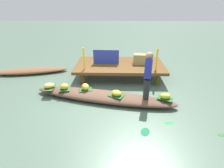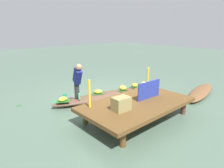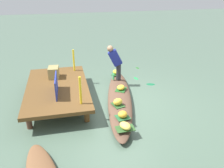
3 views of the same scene
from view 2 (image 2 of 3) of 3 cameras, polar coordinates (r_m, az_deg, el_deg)
canal_water at (r=7.36m, az=-0.91°, el=-4.11°), size 40.00×40.00×0.00m
dock_platform at (r=5.68m, az=7.23°, el=-5.80°), size 3.20×1.80×0.49m
vendor_boat at (r=7.32m, az=-0.91°, el=-3.25°), size 4.21×1.57×0.23m
moored_boat at (r=8.48m, az=24.01°, el=-2.07°), size 2.81×1.17×0.20m
leaf_mat_0 at (r=7.49m, az=3.10°, el=-1.82°), size 0.44×0.36×0.01m
banana_bunch_0 at (r=7.46m, az=3.11°, el=-1.14°), size 0.29×0.33×0.19m
leaf_mat_1 at (r=7.15m, az=-3.99°, el=-2.73°), size 0.49×0.45×0.01m
banana_bunch_1 at (r=7.13m, az=-4.01°, el=-2.19°), size 0.37×0.35×0.14m
leaf_mat_2 at (r=8.22m, az=9.07°, el=-0.37°), size 0.30×0.45×0.01m
banana_bunch_2 at (r=8.20m, az=9.09°, el=0.12°), size 0.37×0.32×0.15m
leaf_mat_3 at (r=7.91m, az=6.50°, el=-0.92°), size 0.36×0.38×0.01m
banana_bunch_3 at (r=7.89m, az=6.52°, el=-0.35°), size 0.33×0.33×0.17m
leaf_mat_4 at (r=6.60m, az=-13.85°, el=-4.81°), size 0.47×0.41×0.01m
banana_bunch_4 at (r=6.57m, az=-13.89°, el=-4.22°), size 0.29×0.21×0.15m
vendor_person at (r=6.51m, az=-9.86°, el=1.45°), size 0.28×0.52×1.20m
water_bottle at (r=6.63m, az=-9.35°, el=-3.51°), size 0.07×0.07×0.21m
market_banner at (r=5.94m, az=10.52°, el=-1.66°), size 0.93×0.06×0.52m
railing_post_west at (r=6.80m, az=10.24°, el=1.59°), size 0.06×0.06×0.75m
railing_post_east at (r=5.19m, az=-6.45°, el=-2.79°), size 0.06×0.06×0.75m
produce_crate at (r=5.05m, az=2.63°, el=-5.66°), size 0.46×0.35×0.35m
drifting_plant_0 at (r=7.37m, az=-24.97°, el=-5.61°), size 0.25×0.16×0.01m
drifting_plant_1 at (r=7.90m, az=-13.31°, el=-3.08°), size 0.28×0.35×0.01m
drifting_plant_2 at (r=7.35m, az=-16.22°, el=-4.76°), size 0.28×0.17×0.01m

